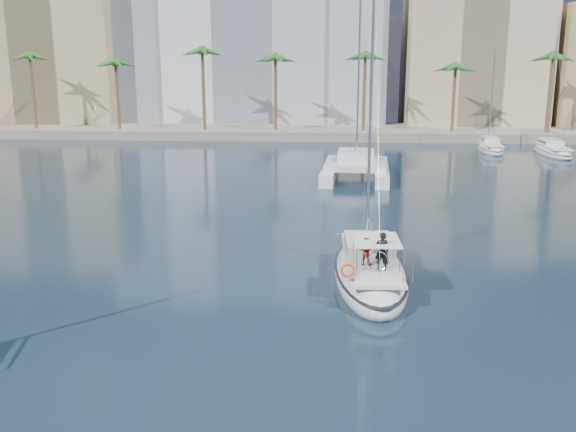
{
  "coord_description": "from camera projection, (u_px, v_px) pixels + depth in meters",
  "views": [
    {
      "loc": [
        1.26,
        -29.95,
        10.7
      ],
      "look_at": [
        -0.91,
        1.5,
        2.92
      ],
      "focal_mm": 40.0,
      "sensor_mm": 36.0,
      "label": 1
    }
  ],
  "objects": [
    {
      "name": "moored_yacht_a",
      "position": [
        490.0,
        151.0,
        75.84
      ],
      "size": [
        3.37,
        9.52,
        11.9
      ],
      "primitive_type": null,
      "rotation": [
        0.0,
        0.0,
        -0.07
      ],
      "color": "white",
      "rests_on": "ground"
    },
    {
      "name": "moored_yacht_b",
      "position": [
        552.0,
        154.0,
        73.47
      ],
      "size": [
        3.32,
        10.83,
        13.72
      ],
      "primitive_type": null,
      "rotation": [
        0.0,
        0.0,
        -0.02
      ],
      "color": "white",
      "rests_on": "ground"
    },
    {
      "name": "quay",
      "position": [
        323.0,
        132.0,
        90.6
      ],
      "size": [
        120.0,
        14.0,
        1.2
      ],
      "primitive_type": "cube",
      "color": "gray",
      "rests_on": "ground"
    },
    {
      "name": "catamaran",
      "position": [
        356.0,
        165.0,
        58.91
      ],
      "size": [
        6.64,
        12.19,
        17.31
      ],
      "rotation": [
        0.0,
        0.0,
        -0.06
      ],
      "color": "white",
      "rests_on": "ground"
    },
    {
      "name": "palm_centre",
      "position": [
        324.0,
        61.0,
        84.4
      ],
      "size": [
        3.6,
        3.6,
        12.3
      ],
      "color": "brown",
      "rests_on": "ground"
    },
    {
      "name": "ground",
      "position": [
        304.0,
        281.0,
        31.66
      ],
      "size": [
        160.0,
        160.0,
        0.0
      ],
      "primitive_type": "plane",
      "color": "black",
      "rests_on": "ground"
    },
    {
      "name": "main_sloop",
      "position": [
        370.0,
        271.0,
        31.52
      ],
      "size": [
        3.82,
        11.02,
        16.2
      ],
      "rotation": [
        0.0,
        0.0,
        0.03
      ],
      "color": "white",
      "rests_on": "ground"
    },
    {
      "name": "building_beige",
      "position": [
        473.0,
        63.0,
        95.59
      ],
      "size": [
        20.0,
        14.0,
        20.0
      ],
      "primitive_type": "cube",
      "color": "#C2B18B",
      "rests_on": "ground"
    },
    {
      "name": "seagull",
      "position": [
        343.0,
        234.0,
        38.34
      ],
      "size": [
        0.94,
        0.4,
        0.17
      ],
      "color": "silver",
      "rests_on": "ground"
    },
    {
      "name": "building_modern",
      "position": [
        249.0,
        36.0,
        99.81
      ],
      "size": [
        42.0,
        16.0,
        28.0
      ],
      "primitive_type": "cube",
      "color": "white",
      "rests_on": "ground"
    },
    {
      "name": "building_tan_left",
      "position": [
        52.0,
        56.0,
        98.66
      ],
      "size": [
        22.0,
        14.0,
        22.0
      ],
      "primitive_type": "cube",
      "color": "tan",
      "rests_on": "ground"
    },
    {
      "name": "palm_left",
      "position": [
        72.0,
        61.0,
        86.68
      ],
      "size": [
        3.6,
        3.6,
        12.3
      ],
      "color": "brown",
      "rests_on": "ground"
    }
  ]
}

